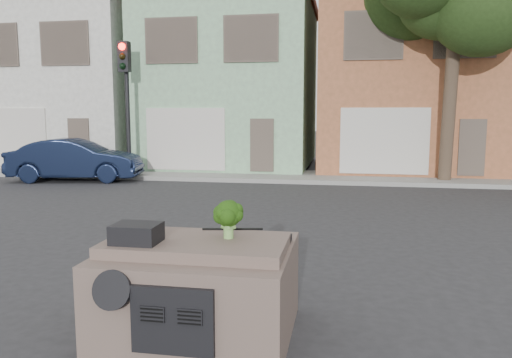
# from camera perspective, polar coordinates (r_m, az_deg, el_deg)

# --- Properties ---
(ground_plane) EXTENTS (120.00, 120.00, 0.00)m
(ground_plane) POSITION_cam_1_polar(r_m,az_deg,el_deg) (8.63, -0.60, -9.02)
(ground_plane) COLOR #303033
(ground_plane) RESTS_ON ground
(sidewalk) EXTENTS (40.00, 3.00, 0.15)m
(sidewalk) POSITION_cam_1_polar(r_m,az_deg,el_deg) (18.85, 5.32, 0.26)
(sidewalk) COLOR gray
(sidewalk) RESTS_ON ground
(townhouse_white) EXTENTS (7.20, 8.20, 7.55)m
(townhouse_white) POSITION_cam_1_polar(r_m,az_deg,el_deg) (25.90, -19.19, 10.06)
(townhouse_white) COLOR silver
(townhouse_white) RESTS_ON ground
(townhouse_mint) EXTENTS (7.20, 8.20, 7.55)m
(townhouse_mint) POSITION_cam_1_polar(r_m,az_deg,el_deg) (23.22, -2.51, 10.81)
(townhouse_mint) COLOR #93C598
(townhouse_mint) RESTS_ON ground
(townhouse_tan) EXTENTS (7.20, 8.20, 7.55)m
(townhouse_tan) POSITION_cam_1_polar(r_m,az_deg,el_deg) (22.80, 16.55, 10.56)
(townhouse_tan) COLOR #AD653F
(townhouse_tan) RESTS_ON ground
(navy_sedan) EXTENTS (4.87, 2.47, 1.53)m
(navy_sedan) POSITION_cam_1_polar(r_m,az_deg,el_deg) (19.36, -19.80, -0.19)
(navy_sedan) COLOR #121B33
(navy_sedan) RESTS_ON ground
(traffic_signal) EXTENTS (0.40, 0.40, 5.10)m
(traffic_signal) POSITION_cam_1_polar(r_m,az_deg,el_deg) (19.37, -14.56, 7.59)
(traffic_signal) COLOR black
(traffic_signal) RESTS_ON ground
(tree_near) EXTENTS (4.40, 4.00, 8.50)m
(tree_near) POSITION_cam_1_polar(r_m,az_deg,el_deg) (18.35, 21.45, 12.65)
(tree_near) COLOR #274018
(tree_near) RESTS_ON ground
(car_dashboard) EXTENTS (2.00, 1.80, 1.12)m
(car_dashboard) POSITION_cam_1_polar(r_m,az_deg,el_deg) (5.68, -6.34, -12.07)
(car_dashboard) COLOR #6E5A50
(car_dashboard) RESTS_ON ground
(instrument_hump) EXTENTS (0.48, 0.38, 0.20)m
(instrument_hump) POSITION_cam_1_polar(r_m,az_deg,el_deg) (5.37, -13.48, -6.05)
(instrument_hump) COLOR black
(instrument_hump) RESTS_ON car_dashboard
(wiper_arm) EXTENTS (0.69, 0.15, 0.02)m
(wiper_arm) POSITION_cam_1_polar(r_m,az_deg,el_deg) (5.81, -2.69, -5.73)
(wiper_arm) COLOR black
(wiper_arm) RESTS_ON car_dashboard
(broccoli) EXTENTS (0.49, 0.49, 0.43)m
(broccoli) POSITION_cam_1_polar(r_m,az_deg,el_deg) (5.39, -3.17, -4.57)
(broccoli) COLOR #1B3B0C
(broccoli) RESTS_ON car_dashboard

